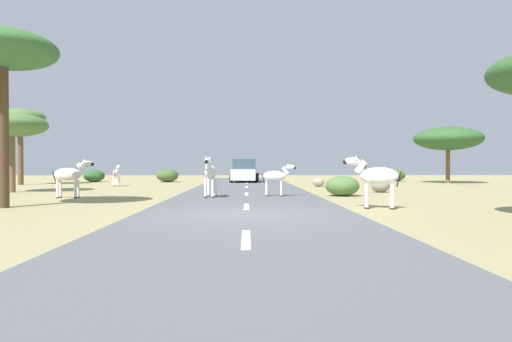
{
  "coord_description": "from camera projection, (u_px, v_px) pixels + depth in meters",
  "views": [
    {
      "loc": [
        0.15,
        -11.75,
        1.37
      ],
      "look_at": [
        0.61,
        10.27,
        1.05
      ],
      "focal_mm": 30.88,
      "sensor_mm": 36.0,
      "label": 1
    }
  ],
  "objects": [
    {
      "name": "zebra_3",
      "position": [
        117.0,
        173.0,
        27.91
      ],
      "size": [
        0.46,
        1.46,
        1.37
      ],
      "rotation": [
        0.0,
        0.0,
        0.09
      ],
      "color": "silver",
      "rests_on": "ground_plane"
    },
    {
      "name": "zebra_0",
      "position": [
        210.0,
        173.0,
        17.73
      ],
      "size": [
        0.55,
        1.75,
        1.65
      ],
      "rotation": [
        0.0,
        0.0,
        3.06
      ],
      "color": "silver",
      "rests_on": "road"
    },
    {
      "name": "lane_markings",
      "position": [
        246.0,
        218.0,
        10.77
      ],
      "size": [
        0.16,
        56.0,
        0.01
      ],
      "color": "silver",
      "rests_on": "road"
    },
    {
      "name": "car_0",
      "position": [
        245.0,
        171.0,
        33.46
      ],
      "size": [
        2.22,
        4.44,
        1.74
      ],
      "rotation": [
        0.0,
        0.0,
        -0.06
      ],
      "color": "silver",
      "rests_on": "road"
    },
    {
      "name": "bush_3",
      "position": [
        94.0,
        176.0,
        34.7
      ],
      "size": [
        1.63,
        1.46,
        0.98
      ],
      "primitive_type": "ellipsoid",
      "color": "#2D5628",
      "rests_on": "ground_plane"
    },
    {
      "name": "zebra_1",
      "position": [
        276.0,
        177.0,
        18.35
      ],
      "size": [
        1.45,
        0.53,
        1.37
      ],
      "rotation": [
        0.0,
        0.0,
        4.55
      ],
      "color": "silver",
      "rests_on": "road"
    },
    {
      "name": "zebra_2",
      "position": [
        70.0,
        175.0,
        17.97
      ],
      "size": [
        1.69,
        0.46,
        1.59
      ],
      "rotation": [
        0.0,
        0.0,
        4.73
      ],
      "color": "silver",
      "rests_on": "ground_plane"
    },
    {
      "name": "rock_1",
      "position": [
        347.0,
        181.0,
        30.0
      ],
      "size": [
        0.67,
        0.63,
        0.5
      ],
      "primitive_type": "ellipsoid",
      "color": "#A89E8C",
      "rests_on": "ground_plane"
    },
    {
      "name": "tree_0",
      "position": [
        2.0,
        53.0,
        13.87
      ],
      "size": [
        3.37,
        3.37,
        5.6
      ],
      "color": "#4C3823",
      "rests_on": "ground_plane"
    },
    {
      "name": "rock_0",
      "position": [
        319.0,
        182.0,
        27.41
      ],
      "size": [
        0.73,
        0.6,
        0.55
      ],
      "primitive_type": "ellipsoid",
      "color": "gray",
      "rests_on": "ground_plane"
    },
    {
      "name": "tree_3",
      "position": [
        20.0,
        119.0,
        29.71
      ],
      "size": [
        3.16,
        3.16,
        5.14
      ],
      "color": "brown",
      "rests_on": "ground_plane"
    },
    {
      "name": "bush_0",
      "position": [
        342.0,
        186.0,
        19.15
      ],
      "size": [
        1.47,
        1.32,
        0.88
      ],
      "primitive_type": "ellipsoid",
      "color": "#4C7038",
      "rests_on": "ground_plane"
    },
    {
      "name": "rock_2",
      "position": [
        380.0,
        186.0,
        21.69
      ],
      "size": [
        0.89,
        0.81,
        0.61
      ],
      "primitive_type": "ellipsoid",
      "color": "gray",
      "rests_on": "ground_plane"
    },
    {
      "name": "ground_plane",
      "position": [
        241.0,
        216.0,
        11.77
      ],
      "size": [
        90.0,
        90.0,
        0.0
      ],
      "primitive_type": "plane",
      "color": "#998E60"
    },
    {
      "name": "tree_2",
      "position": [
        448.0,
        139.0,
        32.59
      ],
      "size": [
        4.91,
        4.91,
        4.16
      ],
      "color": "brown",
      "rests_on": "ground_plane"
    },
    {
      "name": "bush_1",
      "position": [
        167.0,
        175.0,
        34.66
      ],
      "size": [
        1.74,
        1.57,
        1.04
      ],
      "primitive_type": "ellipsoid",
      "color": "#425B2D",
      "rests_on": "ground_plane"
    },
    {
      "name": "zebra_4",
      "position": [
        376.0,
        177.0,
        13.6
      ],
      "size": [
        1.74,
        0.73,
        1.67
      ],
      "rotation": [
        0.0,
        0.0,
        1.32
      ],
      "color": "silver",
      "rests_on": "ground_plane"
    },
    {
      "name": "bush_2",
      "position": [
        395.0,
        175.0,
        36.34
      ],
      "size": [
        1.62,
        1.46,
        0.97
      ],
      "primitive_type": "ellipsoid",
      "color": "#425B2D",
      "rests_on": "ground_plane"
    },
    {
      "name": "road",
      "position": [
        246.0,
        215.0,
        11.77
      ],
      "size": [
        6.0,
        64.0,
        0.05
      ],
      "primitive_type": "cube",
      "color": "#56595B",
      "rests_on": "ground_plane"
    },
    {
      "name": "tree_6",
      "position": [
        12.0,
        125.0,
        21.7
      ],
      "size": [
        3.38,
        3.38,
        3.93
      ],
      "color": "brown",
      "rests_on": "ground_plane"
    }
  ]
}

